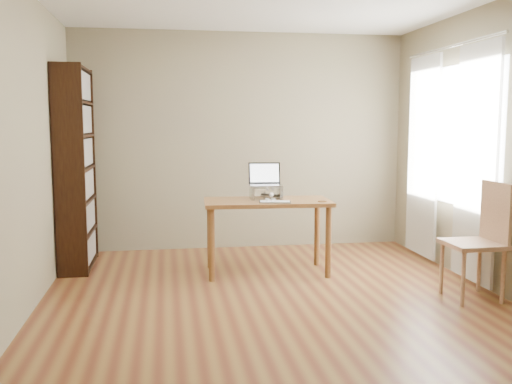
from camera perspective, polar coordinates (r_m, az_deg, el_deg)
name	(u,v)px	position (r m, az deg, el deg)	size (l,w,h in m)	color
room	(280,150)	(4.73, 2.44, 4.23)	(4.04, 4.54, 2.64)	#602D19
bookshelf	(76,168)	(6.25, -17.53, 2.26)	(0.30, 0.90, 2.10)	black
curtains	(447,158)	(6.12, 18.55, 3.26)	(0.03, 1.90, 2.25)	white
desk	(267,211)	(5.76, 1.14, -1.90)	(1.29, 0.69, 0.75)	brown
laptop_stand	(266,191)	(5.82, 1.00, 0.10)	(0.32, 0.25, 0.13)	silver
laptop	(265,180)	(5.86, 0.91, 1.22)	(0.34, 0.29, 0.23)	silver
keyboard	(275,202)	(5.54, 1.91, -1.01)	(0.33, 0.18, 0.02)	silver
coaster	(322,201)	(5.66, 6.64, -0.94)	(0.09, 0.09, 0.01)	brown
cat	(265,193)	(5.85, 0.95, -0.05)	(0.24, 0.48, 0.15)	#474038
chair	(482,236)	(5.31, 21.64, -4.09)	(0.46, 0.46, 1.02)	tan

